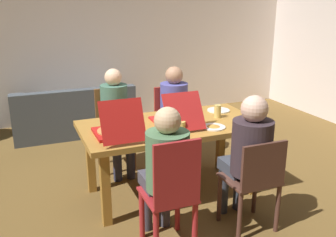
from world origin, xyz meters
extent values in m
plane|color=brown|center=(0.00, 0.00, 0.00)|extent=(20.00, 20.00, 0.00)
cube|color=silver|center=(0.00, 3.00, 1.33)|extent=(6.98, 0.12, 2.67)
cube|color=#B17C34|center=(0.00, 0.00, 0.75)|extent=(1.83, 0.95, 0.05)
cube|color=#A9752C|center=(-0.78, -0.34, 0.36)|extent=(0.08, 0.08, 0.72)
cube|color=#A9752C|center=(0.78, -0.34, 0.36)|extent=(0.08, 0.08, 0.72)
cube|color=#A9752C|center=(-0.78, 0.34, 0.36)|extent=(0.08, 0.08, 0.72)
cube|color=#A9752C|center=(0.78, 0.34, 0.36)|extent=(0.08, 0.08, 0.72)
cylinder|color=#AB2529|center=(-0.55, -0.66, 0.23)|extent=(0.05, 0.05, 0.46)
cylinder|color=#AB2529|center=(-0.22, -0.66, 0.23)|extent=(0.05, 0.05, 0.46)
cylinder|color=#AB2529|center=(-0.55, -1.02, 0.23)|extent=(0.05, 0.05, 0.46)
cylinder|color=#AB2529|center=(-0.22, -1.02, 0.23)|extent=(0.05, 0.05, 0.46)
cube|color=#AB2529|center=(-0.38, -0.84, 0.47)|extent=(0.40, 0.42, 0.02)
cube|color=#AB2529|center=(-0.38, -1.03, 0.74)|extent=(0.38, 0.03, 0.52)
cylinder|color=#42404C|center=(-0.47, -0.55, 0.24)|extent=(0.10, 0.10, 0.48)
cylinder|color=#42404C|center=(-0.30, -0.55, 0.24)|extent=(0.10, 0.10, 0.48)
cube|color=#42404C|center=(-0.38, -0.69, 0.53)|extent=(0.31, 0.30, 0.11)
cylinder|color=#507751|center=(-0.38, -0.84, 0.77)|extent=(0.35, 0.35, 0.48)
sphere|color=#DBB489|center=(-0.38, -0.84, 1.10)|extent=(0.21, 0.21, 0.21)
cylinder|color=brown|center=(-0.21, 0.65, 0.23)|extent=(0.04, 0.04, 0.46)
cylinder|color=brown|center=(-0.56, 0.65, 0.23)|extent=(0.04, 0.04, 0.46)
cylinder|color=brown|center=(-0.21, 0.99, 0.23)|extent=(0.04, 0.04, 0.46)
cylinder|color=brown|center=(-0.56, 0.99, 0.23)|extent=(0.04, 0.04, 0.46)
cube|color=brown|center=(-0.38, 0.82, 0.47)|extent=(0.40, 0.39, 0.02)
cube|color=brown|center=(-0.38, 1.00, 0.72)|extent=(0.38, 0.03, 0.48)
cylinder|color=#2E2F44|center=(-0.31, 0.48, 0.24)|extent=(0.10, 0.10, 0.48)
cylinder|color=#2E2F44|center=(-0.46, 0.48, 0.24)|extent=(0.10, 0.10, 0.48)
cube|color=#2E2F44|center=(-0.38, 0.64, 0.53)|extent=(0.28, 0.36, 0.11)
cylinder|color=#45715E|center=(-0.38, 0.82, 0.78)|extent=(0.31, 0.31, 0.51)
sphere|color=beige|center=(-0.38, 0.82, 1.13)|extent=(0.20, 0.20, 0.20)
cylinder|color=#533128|center=(0.20, -0.68, 0.23)|extent=(0.04, 0.04, 0.46)
cylinder|color=#533128|center=(0.58, -0.68, 0.23)|extent=(0.04, 0.04, 0.46)
cylinder|color=#533128|center=(0.20, -1.02, 0.23)|extent=(0.04, 0.04, 0.46)
cylinder|color=#533128|center=(0.58, -1.02, 0.23)|extent=(0.04, 0.04, 0.46)
cube|color=#533128|center=(0.39, -0.85, 0.47)|extent=(0.44, 0.40, 0.02)
cube|color=#533128|center=(0.39, -1.03, 0.68)|extent=(0.42, 0.03, 0.39)
cylinder|color=#393D48|center=(0.30, -0.56, 0.24)|extent=(0.10, 0.10, 0.48)
cylinder|color=#393D48|center=(0.48, -0.56, 0.24)|extent=(0.10, 0.10, 0.48)
cube|color=#393D48|center=(0.39, -0.70, 0.53)|extent=(0.32, 0.30, 0.11)
cylinder|color=#35282F|center=(0.39, -0.85, 0.77)|extent=(0.35, 0.35, 0.48)
sphere|color=beige|center=(0.39, -0.85, 1.11)|extent=(0.23, 0.23, 0.23)
cylinder|color=#B73125|center=(0.56, 0.68, 0.23)|extent=(0.04, 0.04, 0.46)
cylinder|color=#B73125|center=(0.22, 0.68, 0.23)|extent=(0.04, 0.04, 0.46)
cylinder|color=#B73125|center=(0.56, 1.05, 0.23)|extent=(0.04, 0.04, 0.46)
cylinder|color=#B73125|center=(0.22, 1.05, 0.23)|extent=(0.04, 0.04, 0.46)
cube|color=#B73125|center=(0.39, 0.86, 0.47)|extent=(0.39, 0.44, 0.02)
cube|color=#B73125|center=(0.39, 1.07, 0.69)|extent=(0.37, 0.03, 0.42)
cylinder|color=#423346|center=(0.48, 0.54, 0.24)|extent=(0.10, 0.10, 0.48)
cylinder|color=#423346|center=(0.30, 0.54, 0.24)|extent=(0.10, 0.10, 0.48)
cube|color=#423346|center=(0.39, 0.69, 0.53)|extent=(0.31, 0.34, 0.11)
cylinder|color=#5253A6|center=(0.39, 0.86, 0.76)|extent=(0.34, 0.34, 0.46)
sphere|color=tan|center=(0.39, 0.86, 1.09)|extent=(0.22, 0.22, 0.22)
cube|color=red|center=(0.03, 0.06, 0.78)|extent=(0.39, 0.39, 0.02)
cylinder|color=#C58B34|center=(0.03, 0.06, 0.80)|extent=(0.34, 0.34, 0.01)
cube|color=red|center=(0.03, -0.23, 0.96)|extent=(0.39, 0.21, 0.33)
cube|color=red|center=(-0.61, -0.08, 0.79)|extent=(0.39, 0.39, 0.03)
cylinder|color=#CA7F41|center=(-0.61, -0.08, 0.81)|extent=(0.34, 0.34, 0.01)
cube|color=red|center=(-0.61, -0.36, 0.98)|extent=(0.39, 0.16, 0.36)
cylinder|color=white|center=(0.67, 0.23, 0.78)|extent=(0.25, 0.25, 0.01)
cylinder|color=white|center=(0.33, -0.27, 0.78)|extent=(0.24, 0.24, 0.01)
cone|color=#C98634|center=(0.33, -0.27, 0.79)|extent=(0.13, 0.13, 0.02)
cylinder|color=#DEC25A|center=(-0.02, -0.29, 0.83)|extent=(0.07, 0.07, 0.11)
cylinder|color=#B3452A|center=(-0.16, -0.36, 0.84)|extent=(0.07, 0.07, 0.13)
cylinder|color=#DAC063|center=(0.53, 0.01, 0.84)|extent=(0.07, 0.07, 0.14)
cylinder|color=#E2CA61|center=(0.17, 0.38, 0.83)|extent=(0.07, 0.07, 0.12)
cube|color=#495259|center=(-0.66, 2.37, 0.21)|extent=(1.77, 0.86, 0.42)
cube|color=#495259|center=(-0.66, 2.02, 0.58)|extent=(1.77, 0.16, 0.32)
cube|color=#495259|center=(-1.45, 2.37, 0.51)|extent=(0.20, 0.81, 0.18)
cube|color=#495259|center=(0.12, 2.37, 0.51)|extent=(0.20, 0.81, 0.18)
camera|label=1|loc=(-1.41, -3.37, 1.98)|focal=40.54mm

